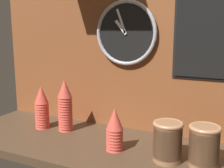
# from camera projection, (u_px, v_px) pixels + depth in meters

# --- Properties ---
(ground_plane) EXTENTS (1.60, 0.56, 0.04)m
(ground_plane) POSITION_uv_depth(u_px,v_px,m) (103.00, 147.00, 1.38)
(ground_plane) COLOR #4C3826
(wall_tiled_back) EXTENTS (1.60, 0.03, 1.05)m
(wall_tiled_back) POSITION_uv_depth(u_px,v_px,m) (125.00, 34.00, 1.51)
(wall_tiled_back) COLOR brown
(wall_tiled_back) RESTS_ON ground_plane
(cup_stack_center_right) EXTENTS (0.08, 0.08, 0.20)m
(cup_stack_center_right) POSITION_uv_depth(u_px,v_px,m) (115.00, 129.00, 1.28)
(cup_stack_center_right) COLOR #DB4C3D
(cup_stack_center_right) RESTS_ON ground_plane
(cup_stack_left) EXTENTS (0.08, 0.08, 0.24)m
(cup_stack_left) POSITION_uv_depth(u_px,v_px,m) (42.00, 107.00, 1.57)
(cup_stack_left) COLOR #DB4C3D
(cup_stack_left) RESTS_ON ground_plane
(cup_stack_center_left) EXTENTS (0.08, 0.08, 0.29)m
(cup_stack_center_left) POSITION_uv_depth(u_px,v_px,m) (65.00, 105.00, 1.53)
(cup_stack_center_left) COLOR #DB4C3D
(cup_stack_center_left) RESTS_ON ground_plane
(bowl_stack_far_right) EXTENTS (0.13, 0.13, 0.17)m
(bowl_stack_far_right) POSITION_uv_depth(u_px,v_px,m) (204.00, 145.00, 1.13)
(bowl_stack_far_right) COLOR #996B47
(bowl_stack_far_right) RESTS_ON ground_plane
(bowl_stack_right) EXTENTS (0.13, 0.13, 0.17)m
(bowl_stack_right) POSITION_uv_depth(u_px,v_px,m) (168.00, 141.00, 1.18)
(bowl_stack_right) COLOR #996B47
(bowl_stack_right) RESTS_ON ground_plane
(wall_clock) EXTENTS (0.34, 0.03, 0.34)m
(wall_clock) POSITION_uv_depth(u_px,v_px,m) (126.00, 33.00, 1.48)
(wall_clock) COLOR black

